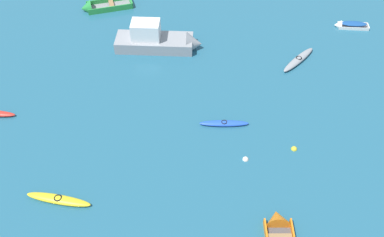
{
  "coord_description": "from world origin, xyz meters",
  "views": [
    {
      "loc": [
        3.85,
        1.14,
        19.2
      ],
      "look_at": [
        0.0,
        19.5,
        0.15
      ],
      "focal_mm": 40.01,
      "sensor_mm": 36.0,
      "label": 1
    }
  ],
  "objects_px": {
    "rowboat_orange_near_right": "(279,233)",
    "mooring_buoy_between_boats_right": "(245,159)",
    "rowboat_white_back_row_left": "(348,25)",
    "kayak_blue_cluster_inner": "(224,123)",
    "kayak_yellow_outer_right": "(58,199)",
    "rowboat_green_back_row_center": "(96,7)",
    "motor_launch_grey_far_left": "(160,40)",
    "mooring_buoy_near_foreground": "(294,149)",
    "kayak_grey_far_right": "(298,60)"
  },
  "relations": [
    {
      "from": "motor_launch_grey_far_left",
      "to": "mooring_buoy_near_foreground",
      "type": "bearing_deg",
      "value": -38.26
    },
    {
      "from": "mooring_buoy_near_foreground",
      "to": "mooring_buoy_between_boats_right",
      "type": "xyz_separation_m",
      "value": [
        -2.71,
        -1.37,
        0.0
      ]
    },
    {
      "from": "kayak_yellow_outer_right",
      "to": "motor_launch_grey_far_left",
      "type": "bearing_deg",
      "value": 82.93
    },
    {
      "from": "kayak_grey_far_right",
      "to": "mooring_buoy_near_foreground",
      "type": "distance_m",
      "value": 8.54
    },
    {
      "from": "kayak_grey_far_right",
      "to": "kayak_yellow_outer_right",
      "type": "relative_size",
      "value": 0.98
    },
    {
      "from": "kayak_yellow_outer_right",
      "to": "mooring_buoy_between_boats_right",
      "type": "relative_size",
      "value": 10.11
    },
    {
      "from": "rowboat_white_back_row_left",
      "to": "rowboat_green_back_row_center",
      "type": "height_order",
      "value": "rowboat_green_back_row_center"
    },
    {
      "from": "rowboat_green_back_row_center",
      "to": "rowboat_white_back_row_left",
      "type": "bearing_deg",
      "value": 4.46
    },
    {
      "from": "rowboat_orange_near_right",
      "to": "mooring_buoy_between_boats_right",
      "type": "xyz_separation_m",
      "value": [
        -2.19,
        4.48,
        -0.19
      ]
    },
    {
      "from": "rowboat_white_back_row_left",
      "to": "mooring_buoy_near_foreground",
      "type": "distance_m",
      "value": 14.31
    },
    {
      "from": "rowboat_orange_near_right",
      "to": "mooring_buoy_near_foreground",
      "type": "distance_m",
      "value": 5.87
    },
    {
      "from": "rowboat_white_back_row_left",
      "to": "rowboat_orange_near_right",
      "type": "height_order",
      "value": "rowboat_orange_near_right"
    },
    {
      "from": "rowboat_orange_near_right",
      "to": "motor_launch_grey_far_left",
      "type": "bearing_deg",
      "value": 124.95
    },
    {
      "from": "mooring_buoy_near_foreground",
      "to": "rowboat_orange_near_right",
      "type": "bearing_deg",
      "value": -95.06
    },
    {
      "from": "rowboat_white_back_row_left",
      "to": "kayak_blue_cluster_inner",
      "type": "bearing_deg",
      "value": -122.1
    },
    {
      "from": "kayak_grey_far_right",
      "to": "mooring_buoy_near_foreground",
      "type": "height_order",
      "value": "kayak_grey_far_right"
    },
    {
      "from": "kayak_grey_far_right",
      "to": "mooring_buoy_between_boats_right",
      "type": "height_order",
      "value": "kayak_grey_far_right"
    },
    {
      "from": "kayak_blue_cluster_inner",
      "to": "kayak_grey_far_right",
      "type": "bearing_deg",
      "value": 59.97
    },
    {
      "from": "kayak_grey_far_right",
      "to": "kayak_yellow_outer_right",
      "type": "distance_m",
      "value": 19.01
    },
    {
      "from": "kayak_yellow_outer_right",
      "to": "rowboat_orange_near_right",
      "type": "bearing_deg",
      "value": 1.82
    },
    {
      "from": "rowboat_green_back_row_center",
      "to": "kayak_blue_cluster_inner",
      "type": "height_order",
      "value": "rowboat_green_back_row_center"
    },
    {
      "from": "mooring_buoy_between_boats_right",
      "to": "rowboat_white_back_row_left",
      "type": "bearing_deg",
      "value": 67.33
    },
    {
      "from": "kayak_yellow_outer_right",
      "to": "mooring_buoy_near_foreground",
      "type": "relative_size",
      "value": 10.1
    },
    {
      "from": "kayak_grey_far_right",
      "to": "rowboat_orange_near_right",
      "type": "relative_size",
      "value": 0.77
    },
    {
      "from": "mooring_buoy_near_foreground",
      "to": "mooring_buoy_between_boats_right",
      "type": "height_order",
      "value": "same"
    },
    {
      "from": "rowboat_white_back_row_left",
      "to": "kayak_yellow_outer_right",
      "type": "relative_size",
      "value": 0.78
    },
    {
      "from": "kayak_grey_far_right",
      "to": "rowboat_green_back_row_center",
      "type": "height_order",
      "value": "rowboat_green_back_row_center"
    },
    {
      "from": "rowboat_white_back_row_left",
      "to": "motor_launch_grey_far_left",
      "type": "height_order",
      "value": "motor_launch_grey_far_left"
    },
    {
      "from": "rowboat_white_back_row_left",
      "to": "rowboat_orange_near_right",
      "type": "bearing_deg",
      "value": -101.93
    },
    {
      "from": "kayak_grey_far_right",
      "to": "motor_launch_grey_far_left",
      "type": "xyz_separation_m",
      "value": [
        -10.21,
        -0.44,
        0.53
      ]
    },
    {
      "from": "rowboat_orange_near_right",
      "to": "kayak_yellow_outer_right",
      "type": "relative_size",
      "value": 1.27
    },
    {
      "from": "kayak_blue_cluster_inner",
      "to": "rowboat_green_back_row_center",
      "type": "bearing_deg",
      "value": 138.49
    },
    {
      "from": "rowboat_green_back_row_center",
      "to": "mooring_buoy_near_foreground",
      "type": "bearing_deg",
      "value": -35.88
    },
    {
      "from": "kayak_grey_far_right",
      "to": "mooring_buoy_between_boats_right",
      "type": "relative_size",
      "value": 9.91
    },
    {
      "from": "mooring_buoy_between_boats_right",
      "to": "mooring_buoy_near_foreground",
      "type": "bearing_deg",
      "value": 26.75
    },
    {
      "from": "kayak_grey_far_right",
      "to": "mooring_buoy_near_foreground",
      "type": "xyz_separation_m",
      "value": [
        0.05,
        -8.54,
        -0.17
      ]
    },
    {
      "from": "rowboat_white_back_row_left",
      "to": "kayak_blue_cluster_inner",
      "type": "distance_m",
      "value": 15.03
    },
    {
      "from": "rowboat_orange_near_right",
      "to": "rowboat_white_back_row_left",
      "type": "bearing_deg",
      "value": 78.07
    },
    {
      "from": "rowboat_green_back_row_center",
      "to": "motor_launch_grey_far_left",
      "type": "distance_m",
      "value": 7.84
    },
    {
      "from": "rowboat_green_back_row_center",
      "to": "kayak_grey_far_right",
      "type": "bearing_deg",
      "value": -12.37
    },
    {
      "from": "rowboat_white_back_row_left",
      "to": "rowboat_green_back_row_center",
      "type": "bearing_deg",
      "value": -175.54
    },
    {
      "from": "kayak_grey_far_right",
      "to": "rowboat_orange_near_right",
      "type": "bearing_deg",
      "value": -91.86
    },
    {
      "from": "kayak_yellow_outer_right",
      "to": "mooring_buoy_between_boats_right",
      "type": "xyz_separation_m",
      "value": [
        9.33,
        4.85,
        -0.16
      ]
    },
    {
      "from": "kayak_blue_cluster_inner",
      "to": "motor_launch_grey_far_left",
      "type": "distance_m",
      "value": 9.18
    },
    {
      "from": "kayak_grey_far_right",
      "to": "mooring_buoy_near_foreground",
      "type": "bearing_deg",
      "value": -89.65
    },
    {
      "from": "rowboat_orange_near_right",
      "to": "mooring_buoy_between_boats_right",
      "type": "bearing_deg",
      "value": 116.05
    },
    {
      "from": "rowboat_white_back_row_left",
      "to": "kayak_grey_far_right",
      "type": "relative_size",
      "value": 0.79
    },
    {
      "from": "rowboat_green_back_row_center",
      "to": "mooring_buoy_between_boats_right",
      "type": "xyz_separation_m",
      "value": [
        14.2,
        -13.6,
        -0.22
      ]
    },
    {
      "from": "rowboat_orange_near_right",
      "to": "mooring_buoy_near_foreground",
      "type": "relative_size",
      "value": 12.81
    },
    {
      "from": "kayak_grey_far_right",
      "to": "kayak_blue_cluster_inner",
      "type": "bearing_deg",
      "value": -120.03
    }
  ]
}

